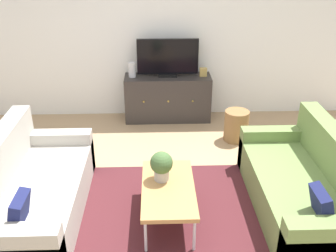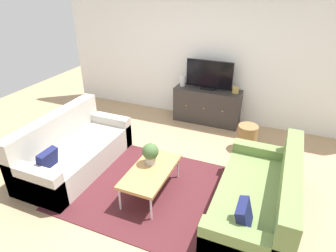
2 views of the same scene
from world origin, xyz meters
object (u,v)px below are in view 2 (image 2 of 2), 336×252
(tv_console, at_px, (207,106))
(mantel_clock, at_px, (236,90))
(couch_left_side, at_px, (71,151))
(coffee_table, at_px, (151,171))
(glass_vase, at_px, (183,81))
(flat_screen_tv, at_px, (209,75))
(potted_plant, at_px, (150,153))
(wicker_basket, at_px, (247,137))
(couch_right_side, at_px, (262,201))

(tv_console, xyz_separation_m, mantel_clock, (0.54, 0.00, 0.42))
(couch_left_side, xyz_separation_m, tv_console, (1.50, 2.37, 0.08))
(coffee_table, xyz_separation_m, glass_vase, (-0.46, 2.47, 0.45))
(coffee_table, height_order, glass_vase, glass_vase)
(flat_screen_tv, distance_m, mantel_clock, 0.58)
(potted_plant, relative_size, glass_vase, 1.38)
(mantel_clock, bearing_deg, glass_vase, 180.00)
(flat_screen_tv, bearing_deg, couch_left_side, -122.14)
(coffee_table, relative_size, flat_screen_tv, 1.09)
(coffee_table, bearing_deg, mantel_clock, 75.95)
(flat_screen_tv, distance_m, wicker_basket, 1.45)
(tv_console, height_order, flat_screen_tv, flat_screen_tv)
(potted_plant, distance_m, glass_vase, 2.39)
(coffee_table, bearing_deg, wicker_basket, 59.16)
(mantel_clock, relative_size, wicker_basket, 0.29)
(flat_screen_tv, height_order, wicker_basket, flat_screen_tv)
(couch_right_side, bearing_deg, coffee_table, -176.20)
(flat_screen_tv, bearing_deg, couch_right_side, -60.00)
(glass_vase, distance_m, mantel_clock, 1.08)
(couch_left_side, bearing_deg, mantel_clock, 49.26)
(couch_left_side, height_order, glass_vase, glass_vase)
(couch_right_side, distance_m, wicker_basket, 1.67)
(coffee_table, relative_size, tv_console, 0.76)
(flat_screen_tv, bearing_deg, tv_console, -90.00)
(potted_plant, xyz_separation_m, mantel_clock, (0.68, 2.34, 0.20))
(couch_right_side, bearing_deg, tv_console, 120.21)
(couch_left_side, distance_m, mantel_clock, 3.17)
(potted_plant, height_order, flat_screen_tv, flat_screen_tv)
(coffee_table, bearing_deg, flat_screen_tv, 88.22)
(flat_screen_tv, relative_size, mantel_clock, 7.08)
(flat_screen_tv, relative_size, glass_vase, 4.09)
(tv_console, distance_m, wicker_basket, 1.22)
(couch_left_side, distance_m, coffee_table, 1.43)
(potted_plant, height_order, wicker_basket, potted_plant)
(couch_left_side, relative_size, potted_plant, 6.04)
(couch_left_side, xyz_separation_m, potted_plant, (1.36, 0.04, 0.29))
(glass_vase, bearing_deg, couch_left_side, -112.08)
(glass_vase, bearing_deg, flat_screen_tv, 2.12)
(couch_right_side, height_order, flat_screen_tv, flat_screen_tv)
(glass_vase, bearing_deg, tv_console, -0.00)
(glass_vase, height_order, wicker_basket, glass_vase)
(coffee_table, distance_m, wicker_basket, 2.00)
(mantel_clock, height_order, wicker_basket, mantel_clock)
(couch_left_side, height_order, couch_right_side, same)
(flat_screen_tv, xyz_separation_m, glass_vase, (-0.54, -0.02, -0.17))
(tv_console, bearing_deg, coffee_table, -91.80)
(couch_right_side, xyz_separation_m, flat_screen_tv, (-1.38, 2.39, 0.71))
(glass_vase, relative_size, mantel_clock, 1.73)
(mantel_clock, distance_m, wicker_basket, 1.02)
(couch_right_side, distance_m, tv_console, 2.75)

